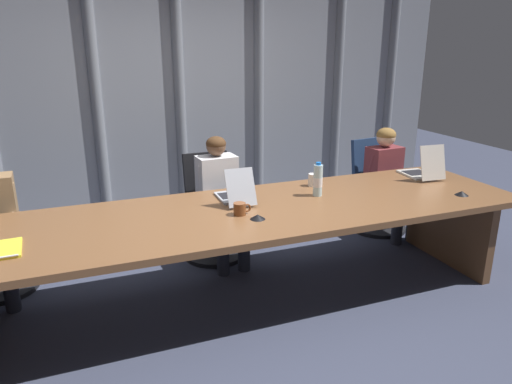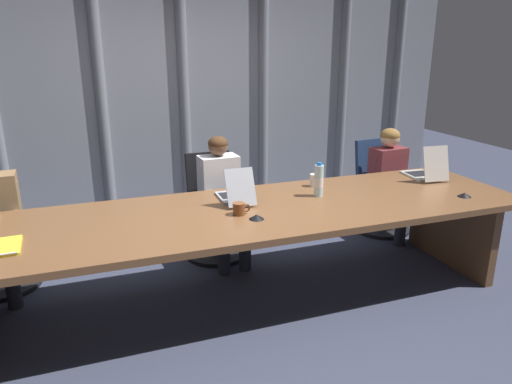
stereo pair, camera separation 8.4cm
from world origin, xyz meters
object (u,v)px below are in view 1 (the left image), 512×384
(laptop_left_mid, at_px, (235,194))
(spiral_notepad, at_px, (2,250))
(person_left_mid, at_px, (221,194))
(coffee_mug_near, at_px, (240,209))
(coffee_mug_far, at_px, (313,180))
(office_chair_left_mid, at_px, (212,218))
(person_center, at_px, (389,175))
(office_chair_center, at_px, (376,196))
(water_bottle_primary, at_px, (318,180))
(conference_mic_left_side, at_px, (462,193))
(laptop_center, at_px, (422,170))
(conference_mic_middle, at_px, (258,217))

(laptop_left_mid, xyz_separation_m, spiral_notepad, (-1.62, -0.40, -0.05))
(spiral_notepad, bearing_deg, laptop_left_mid, 10.89)
(person_left_mid, distance_m, spiral_notepad, 1.92)
(coffee_mug_near, relative_size, coffee_mug_far, 1.05)
(office_chair_left_mid, relative_size, person_center, 0.86)
(office_chair_center, height_order, coffee_mug_far, office_chair_center)
(office_chair_center, xyz_separation_m, water_bottle_primary, (-1.19, -0.83, 0.53))
(person_left_mid, relative_size, water_bottle_primary, 4.13)
(laptop_left_mid, height_order, coffee_mug_near, laptop_left_mid)
(coffee_mug_far, distance_m, conference_mic_left_side, 1.22)
(person_left_mid, bearing_deg, conference_mic_left_side, 54.36)
(office_chair_center, height_order, person_left_mid, person_left_mid)
(laptop_left_mid, relative_size, office_chair_left_mid, 0.45)
(water_bottle_primary, bearing_deg, laptop_left_mid, 169.91)
(office_chair_center, xyz_separation_m, coffee_mug_far, (-1.09, -0.57, 0.45))
(person_left_mid, distance_m, water_bottle_primary, 0.94)
(laptop_center, bearing_deg, spiral_notepad, 101.34)
(office_chair_center, bearing_deg, coffee_mug_near, -69.19)
(water_bottle_primary, bearing_deg, person_center, 28.72)
(office_chair_left_mid, distance_m, coffee_mug_near, 1.12)
(office_chair_center, bearing_deg, conference_mic_left_side, -10.79)
(spiral_notepad, bearing_deg, conference_mic_left_side, -5.37)
(conference_mic_middle, bearing_deg, laptop_center, 14.61)
(water_bottle_primary, height_order, coffee_mug_far, water_bottle_primary)
(laptop_left_mid, relative_size, coffee_mug_far, 3.42)
(office_chair_center, relative_size, conference_mic_left_side, 8.80)
(laptop_center, distance_m, person_center, 0.54)
(office_chair_left_mid, relative_size, spiral_notepad, 3.05)
(coffee_mug_near, height_order, conference_mic_middle, coffee_mug_near)
(person_left_mid, bearing_deg, coffee_mug_far, 57.44)
(laptop_left_mid, distance_m, laptop_center, 1.85)
(coffee_mug_near, bearing_deg, office_chair_left_mid, 85.69)
(office_chair_left_mid, distance_m, coffee_mug_far, 1.05)
(water_bottle_primary, xyz_separation_m, spiral_notepad, (-2.29, -0.28, -0.12))
(office_chair_center, xyz_separation_m, person_center, (0.01, -0.17, 0.28))
(person_center, distance_m, coffee_mug_near, 2.14)
(office_chair_center, xyz_separation_m, coffee_mug_near, (-1.93, -1.03, 0.44))
(coffee_mug_near, distance_m, coffee_mug_far, 0.96)
(coffee_mug_near, xyz_separation_m, conference_mic_middle, (0.09, -0.13, -0.03))
(office_chair_center, height_order, coffee_mug_near, office_chair_center)
(laptop_left_mid, height_order, spiral_notepad, laptop_left_mid)
(laptop_left_mid, distance_m, coffee_mug_far, 0.79)
(office_chair_left_mid, height_order, office_chair_center, office_chair_center)
(office_chair_center, height_order, conference_mic_middle, office_chair_center)
(laptop_left_mid, xyz_separation_m, coffee_mug_far, (0.77, 0.14, -0.00))
(conference_mic_left_side, xyz_separation_m, spiral_notepad, (-3.41, 0.15, -0.01))
(laptop_center, relative_size, person_left_mid, 0.38)
(coffee_mug_near, distance_m, spiral_notepad, 1.55)
(person_center, xyz_separation_m, conference_mic_left_side, (-0.09, -1.09, 0.13))
(office_chair_left_mid, relative_size, office_chair_center, 1.00)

